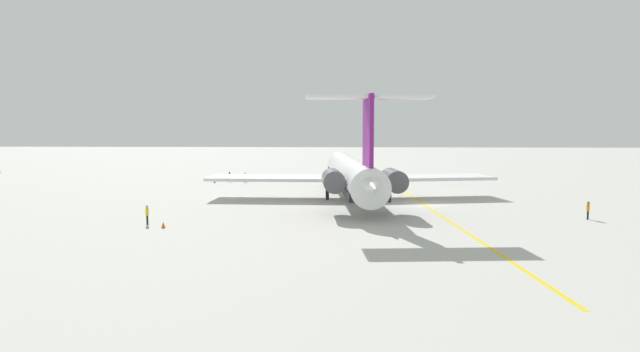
{
  "coord_description": "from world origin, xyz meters",
  "views": [
    {
      "loc": [
        -61.53,
        9.44,
        8.85
      ],
      "look_at": [
        5.23,
        12.63,
        2.85
      ],
      "focal_mm": 29.4,
      "sensor_mm": 36.0,
      "label": 1
    }
  ],
  "objects_px": {
    "ground_crew_near_tail": "(245,176)",
    "ground_crew_portside": "(230,175)",
    "main_jetliner": "(352,173)",
    "ground_crew_starboard": "(147,212)",
    "safety_cone_nose": "(163,225)",
    "ground_crew_near_nose": "(588,208)",
    "safety_cone_wingtip": "(215,181)"
  },
  "relations": [
    {
      "from": "safety_cone_nose",
      "to": "ground_crew_near_nose",
      "type": "bearing_deg",
      "value": -81.04
    },
    {
      "from": "main_jetliner",
      "to": "ground_crew_portside",
      "type": "relative_size",
      "value": 24.55
    },
    {
      "from": "main_jetliner",
      "to": "ground_crew_near_nose",
      "type": "distance_m",
      "value": 26.75
    },
    {
      "from": "ground_crew_near_tail",
      "to": "ground_crew_portside",
      "type": "relative_size",
      "value": 0.97
    },
    {
      "from": "main_jetliner",
      "to": "safety_cone_wingtip",
      "type": "height_order",
      "value": "main_jetliner"
    },
    {
      "from": "ground_crew_starboard",
      "to": "safety_cone_wingtip",
      "type": "relative_size",
      "value": 3.33
    },
    {
      "from": "ground_crew_starboard",
      "to": "safety_cone_nose",
      "type": "distance_m",
      "value": 2.7
    },
    {
      "from": "ground_crew_near_tail",
      "to": "ground_crew_starboard",
      "type": "distance_m",
      "value": 39.07
    },
    {
      "from": "ground_crew_portside",
      "to": "safety_cone_nose",
      "type": "bearing_deg",
      "value": -113.86
    },
    {
      "from": "main_jetliner",
      "to": "ground_crew_near_tail",
      "type": "relative_size",
      "value": 25.24
    },
    {
      "from": "main_jetliner",
      "to": "ground_crew_near_nose",
      "type": "height_order",
      "value": "main_jetliner"
    },
    {
      "from": "main_jetliner",
      "to": "ground_crew_portside",
      "type": "xyz_separation_m",
      "value": [
        21.24,
        20.31,
        -2.23
      ]
    },
    {
      "from": "ground_crew_near_nose",
      "to": "ground_crew_portside",
      "type": "bearing_deg",
      "value": 12.89
    },
    {
      "from": "safety_cone_nose",
      "to": "safety_cone_wingtip",
      "type": "distance_m",
      "value": 39.52
    },
    {
      "from": "ground_crew_portside",
      "to": "safety_cone_wingtip",
      "type": "xyz_separation_m",
      "value": [
        -2.0,
        2.06,
        -0.8
      ]
    },
    {
      "from": "ground_crew_near_tail",
      "to": "safety_cone_nose",
      "type": "relative_size",
      "value": 3.0
    },
    {
      "from": "ground_crew_near_nose",
      "to": "ground_crew_near_tail",
      "type": "relative_size",
      "value": 1.09
    },
    {
      "from": "main_jetliner",
      "to": "ground_crew_portside",
      "type": "bearing_deg",
      "value": 38.64
    },
    {
      "from": "ground_crew_starboard",
      "to": "safety_cone_nose",
      "type": "relative_size",
      "value": 3.33
    },
    {
      "from": "main_jetliner",
      "to": "ground_crew_starboard",
      "type": "xyz_separation_m",
      "value": [
        -18.41,
        19.23,
        -2.15
      ]
    },
    {
      "from": "ground_crew_near_nose",
      "to": "ground_crew_portside",
      "type": "xyz_separation_m",
      "value": [
        34.85,
        43.24,
        -0.07
      ]
    },
    {
      "from": "main_jetliner",
      "to": "ground_crew_portside",
      "type": "distance_m",
      "value": 29.47
    },
    {
      "from": "ground_crew_starboard",
      "to": "ground_crew_portside",
      "type": "bearing_deg",
      "value": -138.93
    },
    {
      "from": "ground_crew_near_nose",
      "to": "ground_crew_portside",
      "type": "height_order",
      "value": "ground_crew_near_nose"
    },
    {
      "from": "ground_crew_portside",
      "to": "ground_crew_starboard",
      "type": "height_order",
      "value": "ground_crew_starboard"
    },
    {
      "from": "ground_crew_near_nose",
      "to": "ground_crew_portside",
      "type": "distance_m",
      "value": 55.53
    },
    {
      "from": "ground_crew_near_nose",
      "to": "ground_crew_near_tail",
      "type": "distance_m",
      "value": 53.0
    },
    {
      "from": "ground_crew_portside",
      "to": "safety_cone_wingtip",
      "type": "relative_size",
      "value": 3.09
    },
    {
      "from": "safety_cone_wingtip",
      "to": "ground_crew_portside",
      "type": "bearing_deg",
      "value": -45.83
    },
    {
      "from": "ground_crew_starboard",
      "to": "safety_cone_nose",
      "type": "bearing_deg",
      "value": 92.62
    },
    {
      "from": "ground_crew_portside",
      "to": "safety_cone_wingtip",
      "type": "distance_m",
      "value": 2.98
    },
    {
      "from": "main_jetliner",
      "to": "safety_cone_wingtip",
      "type": "relative_size",
      "value": 75.77
    }
  ]
}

